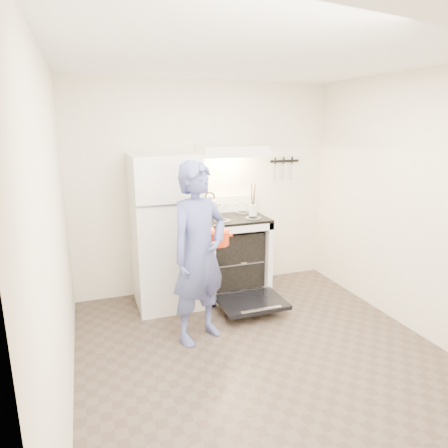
{
  "coord_description": "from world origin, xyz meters",
  "views": [
    {
      "loc": [
        -1.4,
        -2.79,
        2.02
      ],
      "look_at": [
        -0.05,
        1.0,
        1.0
      ],
      "focal_mm": 32.0,
      "sensor_mm": 36.0,
      "label": 1
    }
  ],
  "objects": [
    {
      "name": "oven_door",
      "position": [
        0.23,
        0.88,
        0.12
      ],
      "size": [
        0.7,
        0.54,
        0.04
      ],
      "primitive_type": "cube",
      "color": "black",
      "rests_on": "floor"
    },
    {
      "name": "backsplash",
      "position": [
        0.23,
        1.76,
        1.05
      ],
      "size": [
        0.76,
        0.07,
        0.2
      ],
      "primitive_type": "cube",
      "color": "white",
      "rests_on": "cooktop"
    },
    {
      "name": "utensil_jar",
      "position": [
        0.43,
        1.34,
        1.05
      ],
      "size": [
        0.09,
        0.09,
        0.13
      ],
      "primitive_type": "cylinder",
      "rotation": [
        0.0,
        0.0,
        0.03
      ],
      "color": "silver",
      "rests_on": "cooktop"
    },
    {
      "name": "knife_strip",
      "position": [
        1.05,
        1.79,
        1.55
      ],
      "size": [
        0.4,
        0.02,
        0.03
      ],
      "primitive_type": "cube",
      "color": "black",
      "rests_on": "back_wall"
    },
    {
      "name": "pizza_stone",
      "position": [
        0.27,
        1.4,
        0.45
      ],
      "size": [
        0.35,
        0.35,
        0.02
      ],
      "primitive_type": "cylinder",
      "color": "#967856",
      "rests_on": "oven_rack"
    },
    {
      "name": "tea_kettle",
      "position": [
        -0.01,
        1.62,
        1.09
      ],
      "size": [
        0.23,
        0.19,
        0.28
      ],
      "primitive_type": null,
      "color": "silver",
      "rests_on": "cooktop"
    },
    {
      "name": "dutch_oven",
      "position": [
        -0.18,
        0.9,
        0.89
      ],
      "size": [
        0.36,
        0.29,
        0.23
      ],
      "primitive_type": null,
      "color": "red",
      "rests_on": "person"
    },
    {
      "name": "oven_rack",
      "position": [
        0.23,
        1.48,
        0.44
      ],
      "size": [
        0.6,
        0.52,
        0.01
      ],
      "primitive_type": "cube",
      "color": "slate",
      "rests_on": "stove_body"
    },
    {
      "name": "range_hood",
      "position": [
        0.23,
        1.55,
        1.71
      ],
      "size": [
        0.76,
        0.5,
        0.12
      ],
      "primitive_type": "cube",
      "color": "white",
      "rests_on": "back_wall"
    },
    {
      "name": "stove_body",
      "position": [
        0.23,
        1.48,
        0.46
      ],
      "size": [
        0.76,
        0.65,
        0.92
      ],
      "primitive_type": "cube",
      "color": "white",
      "rests_on": "floor"
    },
    {
      "name": "refrigerator",
      "position": [
        -0.58,
        1.45,
        0.85
      ],
      "size": [
        0.7,
        0.7,
        1.7
      ],
      "primitive_type": "cube",
      "color": "white",
      "rests_on": "floor"
    },
    {
      "name": "cooktop",
      "position": [
        0.23,
        1.48,
        0.94
      ],
      "size": [
        0.76,
        0.65,
        0.03
      ],
      "primitive_type": "cube",
      "color": "black",
      "rests_on": "stove_body"
    },
    {
      "name": "back_wall",
      "position": [
        0.0,
        1.8,
        1.25
      ],
      "size": [
        3.2,
        0.02,
        2.5
      ],
      "primitive_type": "cube",
      "color": "#EFE4C9",
      "rests_on": "ground"
    },
    {
      "name": "person",
      "position": [
        -0.45,
        0.58,
        0.85
      ],
      "size": [
        0.74,
        0.63,
        1.7
      ],
      "primitive_type": "imported",
      "rotation": [
        0.0,
        0.0,
        0.44
      ],
      "color": "#3C4E7B",
      "rests_on": "floor"
    },
    {
      "name": "floor",
      "position": [
        0.0,
        0.0,
        0.0
      ],
      "size": [
        3.6,
        3.6,
        0.0
      ],
      "primitive_type": "plane",
      "color": "#4A3E33",
      "rests_on": "ground"
    }
  ]
}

